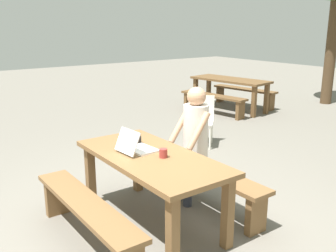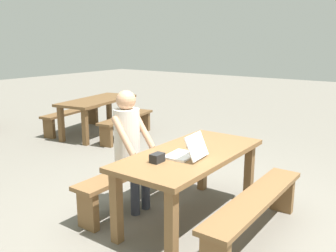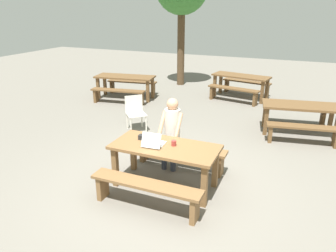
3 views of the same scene
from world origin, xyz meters
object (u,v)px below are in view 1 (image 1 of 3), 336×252
object	(u,v)px
small_pouch	(134,139)
picnic_table_distant	(230,84)
picnic_table_front	(151,166)
person_seated	(193,137)
laptop	(136,146)
coffee_mug	(163,153)
plastic_chair	(200,119)

from	to	relation	value
small_pouch	picnic_table_distant	distance (m)	5.35
picnic_table_front	picnic_table_distant	distance (m)	5.68
picnic_table_front	person_seated	distance (m)	0.73
laptop	picnic_table_distant	bearing A→B (deg)	-59.13
laptop	coffee_mug	bearing A→B (deg)	-161.73
picnic_table_front	laptop	xyz separation A→B (m)	(-0.18, -0.07, 0.17)
person_seated	small_pouch	bearing A→B (deg)	-115.32
coffee_mug	small_pouch	bearing A→B (deg)	177.39
small_pouch	coffee_mug	bearing A→B (deg)	-2.61
picnic_table_front	coffee_mug	distance (m)	0.21
picnic_table_front	coffee_mug	size ratio (longest dim) A/B	19.63
small_pouch	person_seated	xyz separation A→B (m)	(0.29, 0.61, -0.01)
coffee_mug	person_seated	size ratio (longest dim) A/B	0.07
laptop	plastic_chair	distance (m)	2.77
person_seated	picnic_table_front	bearing A→B (deg)	-76.27
person_seated	laptop	bearing A→B (deg)	-90.53
small_pouch	coffee_mug	size ratio (longest dim) A/B	1.51
laptop	coffee_mug	xyz separation A→B (m)	(0.31, 0.13, -0.01)
picnic_table_distant	small_pouch	bearing A→B (deg)	-65.11
person_seated	picnic_table_distant	xyz separation A→B (m)	(-3.24, 3.85, -0.15)
coffee_mug	person_seated	bearing A→B (deg)	115.33
laptop	picnic_table_distant	size ratio (longest dim) A/B	0.19
picnic_table_distant	coffee_mug	bearing A→B (deg)	-60.35
picnic_table_front	plastic_chair	distance (m)	2.80
person_seated	plastic_chair	xyz separation A→B (m)	(-1.58, 1.49, -0.33)
person_seated	picnic_table_distant	size ratio (longest dim) A/B	0.68
person_seated	picnic_table_distant	distance (m)	5.03
laptop	picnic_table_distant	world-z (taller)	laptop
picnic_table_front	laptop	world-z (taller)	laptop
coffee_mug	laptop	bearing A→B (deg)	-157.54
coffee_mug	person_seated	distance (m)	0.70
picnic_table_front	small_pouch	bearing A→B (deg)	169.53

